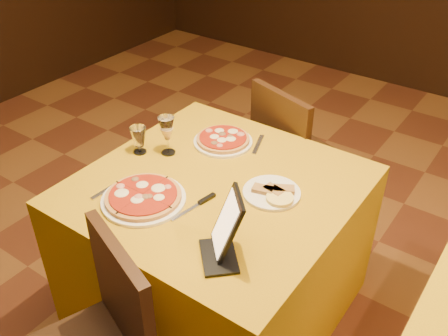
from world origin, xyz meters
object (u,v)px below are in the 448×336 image
Objects in this scene: pizza_near at (144,198)px; tablet at (227,224)px; water_glass at (139,140)px; pizza_far at (223,140)px; chair_main_far at (302,158)px; wine_glass at (167,135)px; main_table at (218,249)px.

tablet is (0.44, -0.04, 0.10)m from pizza_near.
water_glass is (-0.27, 0.26, 0.05)m from pizza_near.
water_glass reaches higher than pizza_far.
chair_main_far reaches higher than pizza_near.
wine_glass is at bearing -166.07° from tablet.
pizza_far is 0.28m from wine_glass.
water_glass is at bearing -179.03° from main_table.
chair_main_far is (0.00, 0.81, 0.08)m from main_table.
tablet is (0.26, -1.11, 0.41)m from chair_main_far.
pizza_far is at bearing 172.49° from tablet.
pizza_near is (-0.17, -0.27, 0.39)m from main_table.
main_table is 0.64m from tablet.
main_table is 5.79× the size of wine_glass.
water_glass is 0.53× the size of tablet.
main_table is 0.81m from chair_main_far.
chair_main_far is at bearing 71.93° from pizza_far.
main_table is 0.58m from wine_glass.
chair_main_far is 0.99m from water_glass.
tablet reaches higher than main_table.
water_glass is (-0.27, -0.29, 0.05)m from pizza_far.
main_table is 0.51m from pizza_far.
chair_main_far is 0.90m from wine_glass.
main_table is 1.21× the size of chair_main_far.
wine_glass reaches higher than pizza_far.
pizza_near is 1.40× the size of tablet.
wine_glass reaches higher than main_table.
pizza_far is (-0.17, 0.28, 0.39)m from main_table.
tablet reaches higher than chair_main_far.
chair_main_far is at bearing 90.00° from main_table.
pizza_far is (-0.00, 0.55, 0.00)m from pizza_near.
main_table is 3.23× the size of pizza_near.
main_table is at bearing -58.79° from pizza_far.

